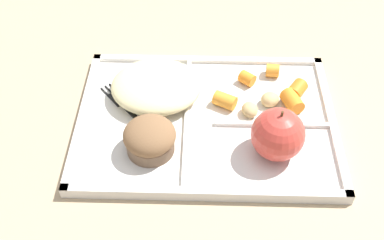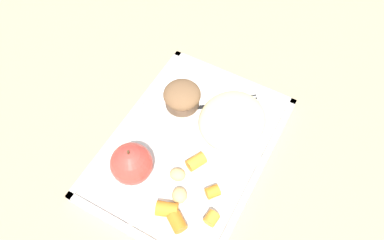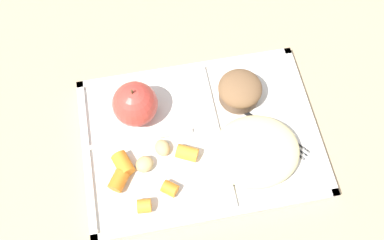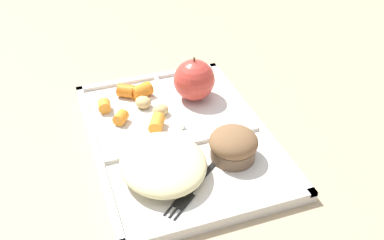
% 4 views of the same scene
% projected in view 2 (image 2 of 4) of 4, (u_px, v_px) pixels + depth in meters
% --- Properties ---
extents(ground, '(6.00, 6.00, 0.00)m').
position_uv_depth(ground, '(190.00, 149.00, 0.77)').
color(ground, tan).
extents(lunch_tray, '(0.40, 0.29, 0.02)m').
position_uv_depth(lunch_tray, '(190.00, 148.00, 0.76)').
color(lunch_tray, silver).
rests_on(lunch_tray, ground).
extents(green_apple, '(0.08, 0.08, 0.09)m').
position_uv_depth(green_apple, '(132.00, 164.00, 0.69)').
color(green_apple, '#C63D33').
rests_on(green_apple, lunch_tray).
extents(bran_muffin, '(0.08, 0.08, 0.05)m').
position_uv_depth(bran_muffin, '(182.00, 96.00, 0.79)').
color(bran_muffin, brown).
rests_on(bran_muffin, lunch_tray).
extents(carrot_slice_near_corner, '(0.03, 0.03, 0.02)m').
position_uv_depth(carrot_slice_near_corner, '(213.00, 192.00, 0.69)').
color(carrot_slice_near_corner, orange).
rests_on(carrot_slice_near_corner, lunch_tray).
extents(carrot_slice_diagonal, '(0.04, 0.04, 0.03)m').
position_uv_depth(carrot_slice_diagonal, '(167.00, 209.00, 0.67)').
color(carrot_slice_diagonal, orange).
rests_on(carrot_slice_diagonal, lunch_tray).
extents(carrot_slice_edge, '(0.04, 0.04, 0.02)m').
position_uv_depth(carrot_slice_edge, '(196.00, 162.00, 0.72)').
color(carrot_slice_edge, orange).
rests_on(carrot_slice_edge, lunch_tray).
extents(carrot_slice_large, '(0.04, 0.04, 0.02)m').
position_uv_depth(carrot_slice_large, '(177.00, 222.00, 0.66)').
color(carrot_slice_large, orange).
rests_on(carrot_slice_large, lunch_tray).
extents(carrot_slice_small, '(0.02, 0.02, 0.02)m').
position_uv_depth(carrot_slice_small, '(212.00, 218.00, 0.67)').
color(carrot_slice_small, orange).
rests_on(carrot_slice_small, lunch_tray).
extents(potato_chunk_corner, '(0.03, 0.03, 0.02)m').
position_uv_depth(potato_chunk_corner, '(178.00, 174.00, 0.71)').
color(potato_chunk_corner, tan).
rests_on(potato_chunk_corner, lunch_tray).
extents(potato_chunk_large, '(0.04, 0.04, 0.02)m').
position_uv_depth(potato_chunk_large, '(180.00, 195.00, 0.69)').
color(potato_chunk_large, tan).
rests_on(potato_chunk_large, lunch_tray).
extents(egg_noodle_pile, '(0.15, 0.13, 0.04)m').
position_uv_depth(egg_noodle_pile, '(232.00, 120.00, 0.76)').
color(egg_noodle_pile, beige).
rests_on(egg_noodle_pile, lunch_tray).
extents(meatball_front, '(0.04, 0.04, 0.04)m').
position_uv_depth(meatball_front, '(241.00, 131.00, 0.75)').
color(meatball_front, brown).
rests_on(meatball_front, lunch_tray).
extents(meatball_back, '(0.03, 0.03, 0.03)m').
position_uv_depth(meatball_back, '(228.00, 124.00, 0.77)').
color(meatball_back, '#755B4C').
rests_on(meatball_back, lunch_tray).
extents(plastic_fork, '(0.11, 0.13, 0.00)m').
position_uv_depth(plastic_fork, '(228.00, 103.00, 0.81)').
color(plastic_fork, black).
rests_on(plastic_fork, lunch_tray).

